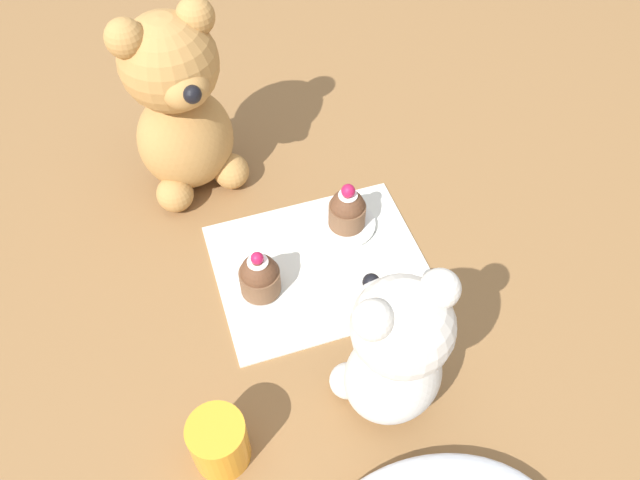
{
  "coord_description": "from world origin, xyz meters",
  "views": [
    {
      "loc": [
        0.15,
        0.46,
        0.67
      ],
      "look_at": [
        0.0,
        0.0,
        0.06
      ],
      "focal_mm": 35.0,
      "sensor_mm": 36.0,
      "label": 1
    }
  ],
  "objects_px": {
    "teddy_bear_cream": "(395,352)",
    "juice_glass": "(219,442)",
    "teddy_bear_tan": "(180,108)",
    "saucer_plate": "(346,224)",
    "cupcake_near_cream_bear": "(259,276)",
    "cupcake_near_tan_bear": "(347,209)"
  },
  "relations": [
    {
      "from": "teddy_bear_cream",
      "to": "juice_glass",
      "type": "relative_size",
      "value": 3.14
    },
    {
      "from": "teddy_bear_tan",
      "to": "juice_glass",
      "type": "relative_size",
      "value": 3.92
    },
    {
      "from": "saucer_plate",
      "to": "juice_glass",
      "type": "relative_size",
      "value": 1.14
    },
    {
      "from": "teddy_bear_tan",
      "to": "cupcake_near_tan_bear",
      "type": "distance_m",
      "value": 0.26
    },
    {
      "from": "teddy_bear_cream",
      "to": "cupcake_near_tan_bear",
      "type": "xyz_separation_m",
      "value": [
        -0.04,
        -0.25,
        -0.07
      ]
    },
    {
      "from": "teddy_bear_tan",
      "to": "cupcake_near_cream_bear",
      "type": "xyz_separation_m",
      "value": [
        -0.04,
        0.22,
        -0.1
      ]
    },
    {
      "from": "teddy_bear_cream",
      "to": "cupcake_near_cream_bear",
      "type": "xyz_separation_m",
      "value": [
        0.1,
        -0.19,
        -0.07
      ]
    },
    {
      "from": "teddy_bear_tan",
      "to": "cupcake_near_cream_bear",
      "type": "bearing_deg",
      "value": -92.16
    },
    {
      "from": "teddy_bear_tan",
      "to": "cupcake_near_cream_bear",
      "type": "distance_m",
      "value": 0.25
    },
    {
      "from": "cupcake_near_cream_bear",
      "to": "saucer_plate",
      "type": "height_order",
      "value": "cupcake_near_cream_bear"
    },
    {
      "from": "teddy_bear_cream",
      "to": "teddy_bear_tan",
      "type": "xyz_separation_m",
      "value": [
        0.14,
        -0.41,
        0.03
      ]
    },
    {
      "from": "teddy_bear_tan",
      "to": "juice_glass",
      "type": "xyz_separation_m",
      "value": [
        0.05,
        0.42,
        -0.1
      ]
    },
    {
      "from": "teddy_bear_cream",
      "to": "cupcake_near_cream_bear",
      "type": "bearing_deg",
      "value": -71.57
    },
    {
      "from": "saucer_plate",
      "to": "juice_glass",
      "type": "height_order",
      "value": "juice_glass"
    },
    {
      "from": "teddy_bear_tan",
      "to": "cupcake_near_tan_bear",
      "type": "xyz_separation_m",
      "value": [
        -0.18,
        0.16,
        -0.1
      ]
    },
    {
      "from": "teddy_bear_tan",
      "to": "cupcake_near_tan_bear",
      "type": "bearing_deg",
      "value": -53.95
    },
    {
      "from": "teddy_bear_cream",
      "to": "juice_glass",
      "type": "xyz_separation_m",
      "value": [
        0.19,
        0.01,
        -0.07
      ]
    },
    {
      "from": "saucer_plate",
      "to": "cupcake_near_tan_bear",
      "type": "xyz_separation_m",
      "value": [
        -0.0,
        0.0,
        0.03
      ]
    },
    {
      "from": "teddy_bear_tan",
      "to": "saucer_plate",
      "type": "xyz_separation_m",
      "value": [
        -0.18,
        0.16,
        -0.13
      ]
    },
    {
      "from": "teddy_bear_tan",
      "to": "cupcake_near_tan_bear",
      "type": "height_order",
      "value": "teddy_bear_tan"
    },
    {
      "from": "teddy_bear_tan",
      "to": "cupcake_near_cream_bear",
      "type": "relative_size",
      "value": 3.79
    },
    {
      "from": "cupcake_near_cream_bear",
      "to": "teddy_bear_tan",
      "type": "bearing_deg",
      "value": -79.54
    }
  ]
}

